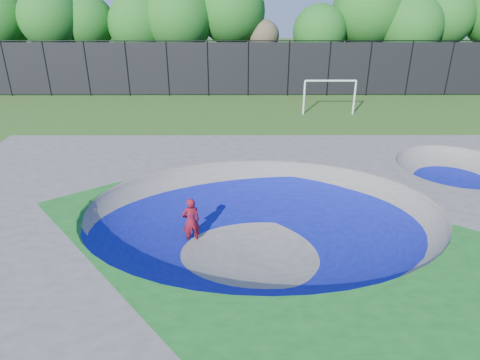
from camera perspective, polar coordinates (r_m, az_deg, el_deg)
The scene contains 7 objects.
ground at distance 13.72m, azimuth 2.89°, elevation -9.41°, with size 120.00×120.00×0.00m, color #2B5417.
skate_deck at distance 13.32m, azimuth 2.96°, elevation -6.73°, with size 22.00×14.00×1.50m, color gray.
skater at distance 13.76m, azimuth -6.56°, elevation -5.49°, with size 0.59×0.39×1.62m, color red.
skateboard at distance 14.16m, azimuth -6.41°, elevation -8.24°, with size 0.78×0.22×0.05m, color black.
soccer_goal at distance 28.48m, azimuth 11.89°, elevation 11.61°, with size 3.36×0.12×2.22m.
fence at distance 32.85m, azimuth 1.12°, elevation 14.76°, with size 48.09×0.09×4.04m.
treeline at distance 37.64m, azimuth 1.04°, elevation 20.73°, with size 54.21×7.75×8.64m.
Camera 1 is at (-0.72, -11.37, 7.65)m, focal length 32.00 mm.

